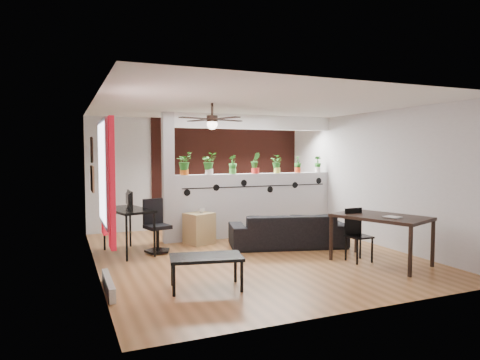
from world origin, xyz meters
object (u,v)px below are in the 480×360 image
at_px(potted_plant_0, 184,163).
at_px(potted_plant_4, 277,163).
at_px(office_chair, 156,229).
at_px(dining_table, 381,221).
at_px(potted_plant_1, 209,163).
at_px(ceiling_fan, 212,121).
at_px(cup, 202,210).
at_px(potted_plant_5, 298,164).
at_px(folding_chair, 356,230).
at_px(cube_shelf, 199,228).
at_px(computer_desk, 128,213).
at_px(sofa, 288,231).
at_px(potted_plant_3, 255,162).
at_px(potted_plant_6, 318,164).
at_px(potted_plant_2, 233,164).
at_px(coffee_table, 206,259).

relative_size(potted_plant_0, potted_plant_4, 1.15).
bearing_deg(office_chair, dining_table, -34.02).
xyz_separation_m(potted_plant_1, office_chair, (-1.26, -0.75, -1.17)).
distance_m(ceiling_fan, potted_plant_4, 2.89).
bearing_deg(potted_plant_4, cup, -169.61).
relative_size(potted_plant_5, folding_chair, 0.43).
distance_m(cube_shelf, computer_desk, 1.50).
bearing_deg(sofa, cup, -17.18).
bearing_deg(ceiling_fan, sofa, 18.04).
bearing_deg(cup, potted_plant_3, 14.36).
bearing_deg(potted_plant_0, dining_table, -49.63).
bearing_deg(potted_plant_6, cube_shelf, -173.44).
bearing_deg(office_chair, folding_chair, -32.30).
bearing_deg(computer_desk, potted_plant_2, 15.78).
relative_size(potted_plant_0, cube_shelf, 0.76).
relative_size(potted_plant_4, cup, 3.29).
relative_size(potted_plant_0, dining_table, 0.28).
distance_m(potted_plant_1, folding_chair, 3.30).
relative_size(potted_plant_6, computer_desk, 0.30).
distance_m(computer_desk, coffee_table, 2.54).
distance_m(cube_shelf, dining_table, 3.46).
relative_size(sofa, computer_desk, 1.70).
bearing_deg(potted_plant_6, ceiling_fan, -150.49).
xyz_separation_m(ceiling_fan, potted_plant_2, (1.07, 1.80, -0.75)).
bearing_deg(potted_plant_0, potted_plant_1, -0.00).
xyz_separation_m(potted_plant_1, computer_desk, (-1.73, -0.64, -0.86)).
height_order(potted_plant_2, sofa, potted_plant_2).
relative_size(ceiling_fan, potted_plant_1, 2.64).
distance_m(potted_plant_4, folding_chair, 2.82).
relative_size(potted_plant_2, potted_plant_5, 1.06).
height_order(cup, office_chair, office_chair).
relative_size(sofa, office_chair, 2.20).
bearing_deg(coffee_table, potted_plant_3, 55.26).
bearing_deg(sofa, folding_chair, 126.28).
bearing_deg(potted_plant_1, sofa, -46.95).
bearing_deg(potted_plant_4, coffee_table, -130.86).
bearing_deg(coffee_table, ceiling_fan, 67.41).
bearing_deg(cup, potted_plant_4, 10.39).
xyz_separation_m(sofa, computer_desk, (-2.90, 0.60, 0.42)).
height_order(potted_plant_4, office_chair, potted_plant_4).
height_order(potted_plant_4, cube_shelf, potted_plant_4).
bearing_deg(potted_plant_1, potted_plant_4, 0.00).
bearing_deg(cube_shelf, potted_plant_0, 99.26).
xyz_separation_m(potted_plant_5, folding_chair, (-0.41, -2.62, -1.03)).
height_order(potted_plant_6, office_chair, potted_plant_6).
height_order(sofa, folding_chair, folding_chair).
xyz_separation_m(potted_plant_0, potted_plant_3, (1.58, 0.00, -0.00)).
distance_m(folding_chair, coffee_table, 2.81).
bearing_deg(cup, potted_plant_2, 22.99).
distance_m(potted_plant_4, potted_plant_5, 0.53).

